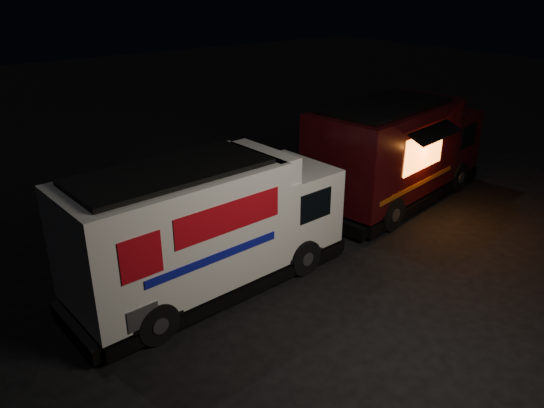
{
  "coord_description": "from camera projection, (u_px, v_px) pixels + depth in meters",
  "views": [
    {
      "loc": [
        -7.56,
        -8.01,
        6.7
      ],
      "look_at": [
        0.12,
        2.0,
        1.24
      ],
      "focal_mm": 35.0,
      "sensor_mm": 36.0,
      "label": 1
    }
  ],
  "objects": [
    {
      "name": "ground",
      "position": [
        319.0,
        279.0,
        12.71
      ],
      "size": [
        80.0,
        80.0,
        0.0
      ],
      "primitive_type": "plane",
      "color": "black",
      "rests_on": "ground"
    },
    {
      "name": "white_truck",
      "position": [
        211.0,
        225.0,
        11.89
      ],
      "size": [
        6.94,
        2.74,
        3.09
      ],
      "primitive_type": null,
      "rotation": [
        0.0,
        0.0,
        0.06
      ],
      "color": "silver",
      "rests_on": "ground"
    },
    {
      "name": "red_truck",
      "position": [
        398.0,
        150.0,
        16.68
      ],
      "size": [
        7.37,
        3.68,
        3.28
      ],
      "primitive_type": null,
      "rotation": [
        0.0,
        0.0,
        0.16
      ],
      "color": "#35090B",
      "rests_on": "ground"
    }
  ]
}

